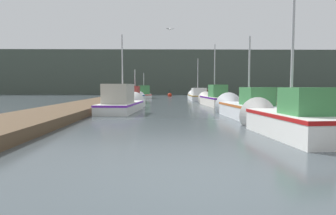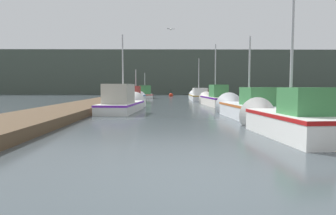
{
  "view_description": "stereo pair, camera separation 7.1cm",
  "coord_description": "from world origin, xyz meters",
  "px_view_note": "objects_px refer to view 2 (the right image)",
  "views": [
    {
      "loc": [
        -0.69,
        -4.26,
        1.43
      ],
      "look_at": [
        -0.47,
        8.62,
        0.52
      ],
      "focal_mm": 32.0,
      "sensor_mm": 36.0,
      "label": 1
    },
    {
      "loc": [
        -0.62,
        -4.26,
        1.43
      ],
      "look_at": [
        -0.47,
        8.62,
        0.52
      ],
      "focal_mm": 32.0,
      "sensor_mm": 36.0,
      "label": 2
    }
  ],
  "objects_px": {
    "fishing_boat_0": "(286,119)",
    "fishing_boat_5": "(198,96)",
    "mooring_piling_1": "(122,96)",
    "seagull_1": "(171,29)",
    "fishing_boat_6": "(145,95)",
    "fishing_boat_1": "(246,108)",
    "mooring_piling_0": "(209,94)",
    "mooring_piling_3": "(214,94)",
    "channel_buoy": "(171,95)",
    "fishing_boat_4": "(136,97)",
    "fishing_boat_3": "(215,99)",
    "fishing_boat_2": "(125,103)",
    "mooring_piling_2": "(135,93)"
  },
  "relations": [
    {
      "from": "fishing_boat_0",
      "to": "fishing_boat_5",
      "type": "distance_m",
      "value": 23.17
    },
    {
      "from": "mooring_piling_1",
      "to": "seagull_1",
      "type": "distance_m",
      "value": 7.87
    },
    {
      "from": "fishing_boat_6",
      "to": "seagull_1",
      "type": "bearing_deg",
      "value": -85.11
    },
    {
      "from": "fishing_boat_1",
      "to": "mooring_piling_0",
      "type": "relative_size",
      "value": 5.33
    },
    {
      "from": "fishing_boat_0",
      "to": "mooring_piling_3",
      "type": "distance_m",
      "value": 21.05
    },
    {
      "from": "fishing_boat_5",
      "to": "mooring_piling_0",
      "type": "distance_m",
      "value": 2.25
    },
    {
      "from": "fishing_boat_6",
      "to": "mooring_piling_0",
      "type": "xyz_separation_m",
      "value": [
        7.43,
        -3.2,
        0.16
      ]
    },
    {
      "from": "channel_buoy",
      "to": "seagull_1",
      "type": "bearing_deg",
      "value": -91.27
    },
    {
      "from": "fishing_boat_4",
      "to": "seagull_1",
      "type": "relative_size",
      "value": 9.03
    },
    {
      "from": "mooring_piling_0",
      "to": "fishing_boat_4",
      "type": "bearing_deg",
      "value": -139.47
    },
    {
      "from": "fishing_boat_3",
      "to": "seagull_1",
      "type": "height_order",
      "value": "seagull_1"
    },
    {
      "from": "mooring_piling_1",
      "to": "fishing_boat_0",
      "type": "bearing_deg",
      "value": -67.06
    },
    {
      "from": "fishing_boat_1",
      "to": "fishing_boat_5",
      "type": "relative_size",
      "value": 0.94
    },
    {
      "from": "fishing_boat_3",
      "to": "fishing_boat_2",
      "type": "bearing_deg",
      "value": -143.58
    },
    {
      "from": "fishing_boat_3",
      "to": "mooring_piling_2",
      "type": "height_order",
      "value": "fishing_boat_3"
    },
    {
      "from": "fishing_boat_1",
      "to": "fishing_boat_6",
      "type": "height_order",
      "value": "fishing_boat_1"
    },
    {
      "from": "mooring_piling_3",
      "to": "channel_buoy",
      "type": "bearing_deg",
      "value": 107.27
    },
    {
      "from": "mooring_piling_3",
      "to": "mooring_piling_2",
      "type": "bearing_deg",
      "value": 134.81
    },
    {
      "from": "fishing_boat_2",
      "to": "mooring_piling_0",
      "type": "relative_size",
      "value": 5.82
    },
    {
      "from": "mooring_piling_0",
      "to": "fishing_boat_6",
      "type": "bearing_deg",
      "value": 156.7
    },
    {
      "from": "fishing_boat_0",
      "to": "fishing_boat_1",
      "type": "xyz_separation_m",
      "value": [
        0.18,
        5.09,
        -0.03
      ]
    },
    {
      "from": "mooring_piling_1",
      "to": "fishing_boat_2",
      "type": "bearing_deg",
      "value": -81.04
    },
    {
      "from": "fishing_boat_0",
      "to": "fishing_boat_2",
      "type": "relative_size",
      "value": 0.73
    },
    {
      "from": "fishing_boat_2",
      "to": "mooring_piling_3",
      "type": "bearing_deg",
      "value": 64.04
    },
    {
      "from": "fishing_boat_4",
      "to": "mooring_piling_1",
      "type": "relative_size",
      "value": 4.49
    },
    {
      "from": "fishing_boat_2",
      "to": "mooring_piling_2",
      "type": "distance_m",
      "value": 21.05
    },
    {
      "from": "fishing_boat_3",
      "to": "mooring_piling_1",
      "type": "bearing_deg",
      "value": 152.92
    },
    {
      "from": "mooring_piling_1",
      "to": "mooring_piling_3",
      "type": "distance_m",
      "value": 9.42
    },
    {
      "from": "fishing_boat_1",
      "to": "channel_buoy",
      "type": "height_order",
      "value": "fishing_boat_1"
    },
    {
      "from": "fishing_boat_0",
      "to": "mooring_piling_1",
      "type": "bearing_deg",
      "value": 108.34
    },
    {
      "from": "fishing_boat_3",
      "to": "mooring_piling_1",
      "type": "xyz_separation_m",
      "value": [
        -7.47,
        3.24,
        0.07
      ]
    },
    {
      "from": "mooring_piling_3",
      "to": "seagull_1",
      "type": "bearing_deg",
      "value": -117.98
    },
    {
      "from": "fishing_boat_4",
      "to": "mooring_piling_3",
      "type": "relative_size",
      "value": 3.79
    },
    {
      "from": "channel_buoy",
      "to": "fishing_boat_3",
      "type": "bearing_deg",
      "value": -81.8
    },
    {
      "from": "mooring_piling_1",
      "to": "fishing_boat_5",
      "type": "bearing_deg",
      "value": 39.61
    },
    {
      "from": "mooring_piling_1",
      "to": "mooring_piling_0",
      "type": "bearing_deg",
      "value": 41.84
    },
    {
      "from": "fishing_boat_0",
      "to": "mooring_piling_1",
      "type": "height_order",
      "value": "fishing_boat_0"
    },
    {
      "from": "fishing_boat_1",
      "to": "fishing_boat_2",
      "type": "xyz_separation_m",
      "value": [
        -6.12,
        3.68,
        0.05
      ]
    },
    {
      "from": "fishing_boat_2",
      "to": "fishing_boat_5",
      "type": "distance_m",
      "value": 15.58
    },
    {
      "from": "fishing_boat_6",
      "to": "mooring_piling_2",
      "type": "height_order",
      "value": "fishing_boat_6"
    },
    {
      "from": "fishing_boat_1",
      "to": "fishing_boat_0",
      "type": "bearing_deg",
      "value": -95.68
    },
    {
      "from": "fishing_boat_6",
      "to": "mooring_piling_2",
      "type": "relative_size",
      "value": 3.97
    },
    {
      "from": "fishing_boat_5",
      "to": "seagull_1",
      "type": "xyz_separation_m",
      "value": [
        -3.16,
        -10.64,
        5.02
      ]
    },
    {
      "from": "fishing_boat_5",
      "to": "mooring_piling_0",
      "type": "relative_size",
      "value": 5.66
    },
    {
      "from": "fishing_boat_5",
      "to": "fishing_boat_1",
      "type": "bearing_deg",
      "value": -89.18
    },
    {
      "from": "fishing_boat_6",
      "to": "mooring_piling_3",
      "type": "xyz_separation_m",
      "value": [
        7.37,
        -7.12,
        0.25
      ]
    },
    {
      "from": "mooring_piling_1",
      "to": "seagull_1",
      "type": "relative_size",
      "value": 2.01
    },
    {
      "from": "fishing_boat_6",
      "to": "mooring_piling_3",
      "type": "height_order",
      "value": "fishing_boat_6"
    },
    {
      "from": "fishing_boat_3",
      "to": "fishing_boat_4",
      "type": "relative_size",
      "value": 1.25
    },
    {
      "from": "fishing_boat_3",
      "to": "fishing_boat_4",
      "type": "height_order",
      "value": "fishing_boat_3"
    }
  ]
}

